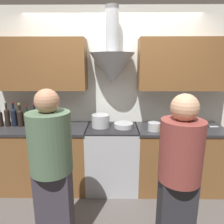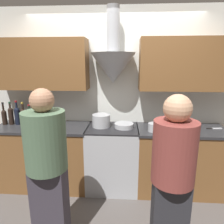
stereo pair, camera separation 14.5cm
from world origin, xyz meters
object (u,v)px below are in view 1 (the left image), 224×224
(wine_bottle_4, at_px, (27,118))
(mixing_bowl, at_px, (124,125))
(wine_bottle_0, at_px, (0,118))
(person_foreground_left, at_px, (52,169))
(stove_range, at_px, (112,157))
(wine_bottle_3, at_px, (20,117))
(wine_bottle_1, at_px, (7,116))
(person_foreground_right, at_px, (178,179))
(wine_bottle_2, at_px, (14,116))
(wine_bottle_5, at_px, (35,117))
(stock_pot, at_px, (101,121))
(saucepan, at_px, (154,127))
(orange_fruit, at_px, (162,131))

(wine_bottle_4, bearing_deg, mixing_bowl, -1.85)
(wine_bottle_0, xyz_separation_m, wine_bottle_4, (0.39, 0.01, -0.00))
(mixing_bowl, xyz_separation_m, person_foreground_left, (-0.69, -1.07, -0.08))
(stove_range, distance_m, wine_bottle_3, 1.45)
(wine_bottle_4, relative_size, mixing_bowl, 1.15)
(wine_bottle_1, xyz_separation_m, person_foreground_right, (2.07, -1.27, -0.20))
(wine_bottle_1, bearing_deg, mixing_bowl, -1.59)
(person_foreground_left, bearing_deg, wine_bottle_2, 127.98)
(wine_bottle_0, bearing_deg, wine_bottle_3, 1.02)
(stove_range, relative_size, wine_bottle_3, 2.77)
(person_foreground_left, bearing_deg, wine_bottle_3, 125.10)
(wine_bottle_1, height_order, wine_bottle_5, wine_bottle_1)
(stock_pot, bearing_deg, wine_bottle_1, 179.23)
(wine_bottle_5, xyz_separation_m, person_foreground_left, (0.58, -1.13, -0.19))
(mixing_bowl, bearing_deg, saucepan, -17.56)
(orange_fruit, distance_m, saucepan, 0.14)
(wine_bottle_3, distance_m, stock_pot, 1.15)
(wine_bottle_3, xyz_separation_m, person_foreground_right, (1.88, -1.26, -0.19))
(wine_bottle_5, xyz_separation_m, mixing_bowl, (1.28, -0.06, -0.11))
(wine_bottle_2, distance_m, stock_pot, 1.25)
(wine_bottle_2, relative_size, wine_bottle_4, 1.16)
(wine_bottle_1, relative_size, mixing_bowl, 1.27)
(wine_bottle_0, bearing_deg, saucepan, -4.40)
(wine_bottle_1, bearing_deg, wine_bottle_0, -175.97)
(wine_bottle_3, xyz_separation_m, saucepan, (1.88, -0.17, -0.08))
(stock_pot, bearing_deg, stove_range, -11.66)
(wine_bottle_0, distance_m, orange_fruit, 2.28)
(wine_bottle_0, bearing_deg, wine_bottle_4, 0.80)
(wine_bottle_0, bearing_deg, person_foreground_left, -45.96)
(person_foreground_right, bearing_deg, stock_pot, 120.18)
(stove_range, distance_m, person_foreground_right, 1.40)
(person_foreground_left, bearing_deg, stock_pot, 71.48)
(stock_pot, distance_m, orange_fruit, 0.86)
(saucepan, distance_m, person_foreground_left, 1.45)
(wine_bottle_1, distance_m, wine_bottle_5, 0.39)
(wine_bottle_2, height_order, person_foreground_left, person_foreground_left)
(stove_range, distance_m, orange_fruit, 0.86)
(wine_bottle_3, relative_size, wine_bottle_4, 1.10)
(orange_fruit, xyz_separation_m, person_foreground_left, (-1.19, -0.83, -0.09))
(wine_bottle_2, bearing_deg, stove_range, -2.52)
(person_foreground_right, bearing_deg, mixing_bowl, 108.14)
(saucepan, bearing_deg, orange_fruit, -51.36)
(stock_pot, bearing_deg, orange_fruit, -18.09)
(person_foreground_right, bearing_deg, wine_bottle_0, 149.86)
(stove_range, relative_size, stock_pot, 3.64)
(wine_bottle_4, height_order, mixing_bowl, wine_bottle_4)
(stock_pot, relative_size, mixing_bowl, 0.96)
(stove_range, relative_size, wine_bottle_0, 2.80)
(stove_range, height_order, person_foreground_right, person_foreground_right)
(wine_bottle_5, bearing_deg, person_foreground_left, -62.82)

